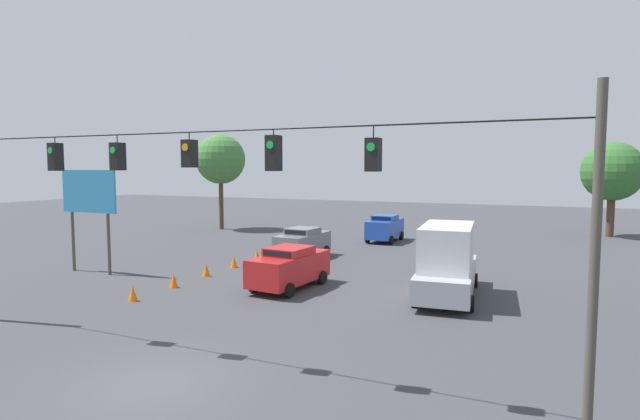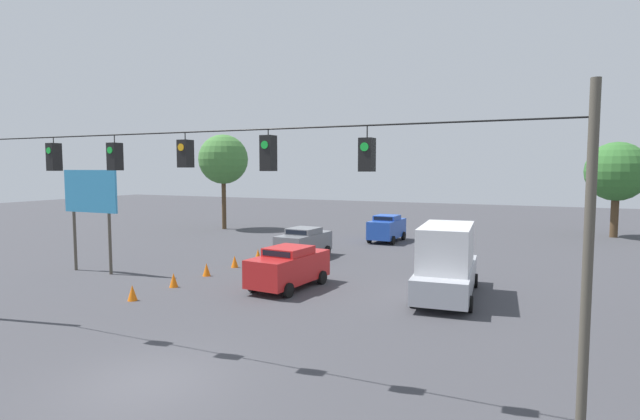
{
  "view_description": "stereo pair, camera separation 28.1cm",
  "coord_description": "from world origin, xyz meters",
  "px_view_note": "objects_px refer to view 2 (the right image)",
  "views": [
    {
      "loc": [
        -8.97,
        9.54,
        5.52
      ],
      "look_at": [
        1.16,
        -13.19,
        3.44
      ],
      "focal_mm": 28.0,
      "sensor_mm": 36.0,
      "label": 1
    },
    {
      "loc": [
        -9.23,
        9.42,
        5.52
      ],
      "look_at": [
        1.16,
        -13.19,
        3.44
      ],
      "focal_mm": 28.0,
      "sensor_mm": 36.0,
      "label": 2
    }
  ],
  "objects_px": {
    "traffic_cone_nearest": "(132,293)",
    "tree_horizon_right": "(617,172)",
    "overhead_signal_span": "(185,197)",
    "tree_horizon_left": "(223,160)",
    "sedan_blue_withflow_deep": "(387,228)",
    "traffic_cone_second": "(174,280)",
    "traffic_cone_third": "(207,270)",
    "traffic_cone_fourth": "(235,261)",
    "traffic_cone_fifth": "(258,255)",
    "roadside_billboard": "(90,199)",
    "box_truck_silver_oncoming_far": "(446,262)",
    "sedan_grey_withflow_far": "(304,242)",
    "sedan_red_withflow_mid": "(289,267)",
    "traffic_cone_farthest": "(282,248)"
  },
  "relations": [
    {
      "from": "sedan_grey_withflow_far",
      "to": "traffic_cone_third",
      "type": "distance_m",
      "value": 7.12
    },
    {
      "from": "tree_horizon_left",
      "to": "tree_horizon_right",
      "type": "xyz_separation_m",
      "value": [
        -31.68,
        -8.46,
        -1.07
      ]
    },
    {
      "from": "sedan_red_withflow_mid",
      "to": "sedan_grey_withflow_far",
      "type": "distance_m",
      "value": 7.78
    },
    {
      "from": "traffic_cone_nearest",
      "to": "tree_horizon_right",
      "type": "height_order",
      "value": "tree_horizon_right"
    },
    {
      "from": "traffic_cone_fourth",
      "to": "traffic_cone_fifth",
      "type": "distance_m",
      "value": 2.48
    },
    {
      "from": "traffic_cone_third",
      "to": "tree_horizon_right",
      "type": "distance_m",
      "value": 33.12
    },
    {
      "from": "roadside_billboard",
      "to": "traffic_cone_farthest",
      "type": "bearing_deg",
      "value": -123.97
    },
    {
      "from": "sedan_red_withflow_mid",
      "to": "traffic_cone_farthest",
      "type": "distance_m",
      "value": 9.51
    },
    {
      "from": "sedan_grey_withflow_far",
      "to": "traffic_cone_farthest",
      "type": "height_order",
      "value": "sedan_grey_withflow_far"
    },
    {
      "from": "sedan_red_withflow_mid",
      "to": "roadside_billboard",
      "type": "xyz_separation_m",
      "value": [
        11.18,
        1.22,
        2.93
      ]
    },
    {
      "from": "overhead_signal_span",
      "to": "tree_horizon_left",
      "type": "bearing_deg",
      "value": -56.3
    },
    {
      "from": "overhead_signal_span",
      "to": "traffic_cone_nearest",
      "type": "bearing_deg",
      "value": -33.29
    },
    {
      "from": "sedan_grey_withflow_far",
      "to": "box_truck_silver_oncoming_far",
      "type": "distance_m",
      "value": 11.42
    },
    {
      "from": "sedan_blue_withflow_deep",
      "to": "traffic_cone_third",
      "type": "height_order",
      "value": "sedan_blue_withflow_deep"
    },
    {
      "from": "traffic_cone_fifth",
      "to": "roadside_billboard",
      "type": "relative_size",
      "value": 0.12
    },
    {
      "from": "traffic_cone_fourth",
      "to": "overhead_signal_span",
      "type": "bearing_deg",
      "value": 118.87
    },
    {
      "from": "sedan_red_withflow_mid",
      "to": "traffic_cone_nearest",
      "type": "xyz_separation_m",
      "value": [
        4.91,
        4.67,
        -0.67
      ]
    },
    {
      "from": "sedan_blue_withflow_deep",
      "to": "roadside_billboard",
      "type": "bearing_deg",
      "value": 57.66
    },
    {
      "from": "traffic_cone_nearest",
      "to": "traffic_cone_fourth",
      "type": "xyz_separation_m",
      "value": [
        0.12,
        -7.65,
        0.0
      ]
    },
    {
      "from": "sedan_blue_withflow_deep",
      "to": "box_truck_silver_oncoming_far",
      "type": "bearing_deg",
      "value": 115.9
    },
    {
      "from": "overhead_signal_span",
      "to": "sedan_grey_withflow_far",
      "type": "distance_m",
      "value": 17.12
    },
    {
      "from": "overhead_signal_span",
      "to": "traffic_cone_nearest",
      "type": "xyz_separation_m",
      "value": [
        6.42,
        -4.22,
        -4.38
      ]
    },
    {
      "from": "sedan_red_withflow_mid",
      "to": "sedan_blue_withflow_deep",
      "type": "height_order",
      "value": "sedan_blue_withflow_deep"
    },
    {
      "from": "tree_horizon_left",
      "to": "traffic_cone_nearest",
      "type": "bearing_deg",
      "value": 116.73
    },
    {
      "from": "sedan_red_withflow_mid",
      "to": "traffic_cone_nearest",
      "type": "relative_size",
      "value": 6.94
    },
    {
      "from": "sedan_blue_withflow_deep",
      "to": "traffic_cone_second",
      "type": "height_order",
      "value": "sedan_blue_withflow_deep"
    },
    {
      "from": "traffic_cone_second",
      "to": "traffic_cone_fourth",
      "type": "relative_size",
      "value": 1.0
    },
    {
      "from": "traffic_cone_second",
      "to": "tree_horizon_right",
      "type": "bearing_deg",
      "value": -126.34
    },
    {
      "from": "sedan_blue_withflow_deep",
      "to": "traffic_cone_nearest",
      "type": "relative_size",
      "value": 6.24
    },
    {
      "from": "sedan_grey_withflow_far",
      "to": "tree_horizon_right",
      "type": "bearing_deg",
      "value": -134.71
    },
    {
      "from": "overhead_signal_span",
      "to": "traffic_cone_fourth",
      "type": "distance_m",
      "value": 14.24
    },
    {
      "from": "box_truck_silver_oncoming_far",
      "to": "traffic_cone_fifth",
      "type": "xyz_separation_m",
      "value": [
        11.96,
        -4.12,
        -1.2
      ]
    },
    {
      "from": "sedan_grey_withflow_far",
      "to": "traffic_cone_second",
      "type": "xyz_separation_m",
      "value": [
        2.12,
        9.34,
        -0.64
      ]
    },
    {
      "from": "tree_horizon_left",
      "to": "sedan_grey_withflow_far",
      "type": "bearing_deg",
      "value": 142.33
    },
    {
      "from": "traffic_cone_farthest",
      "to": "sedan_blue_withflow_deep",
      "type": "bearing_deg",
      "value": -120.33
    },
    {
      "from": "traffic_cone_nearest",
      "to": "overhead_signal_span",
      "type": "bearing_deg",
      "value": 146.71
    },
    {
      "from": "traffic_cone_fourth",
      "to": "roadside_billboard",
      "type": "height_order",
      "value": "roadside_billboard"
    },
    {
      "from": "sedan_grey_withflow_far",
      "to": "traffic_cone_nearest",
      "type": "xyz_separation_m",
      "value": [
        2.07,
        11.91,
        -0.64
      ]
    },
    {
      "from": "traffic_cone_third",
      "to": "traffic_cone_fourth",
      "type": "relative_size",
      "value": 1.0
    },
    {
      "from": "traffic_cone_second",
      "to": "traffic_cone_farthest",
      "type": "distance_m",
      "value": 10.22
    },
    {
      "from": "traffic_cone_third",
      "to": "tree_horizon_left",
      "type": "xyz_separation_m",
      "value": [
        10.98,
        -16.93,
        5.97
      ]
    },
    {
      "from": "overhead_signal_span",
      "to": "sedan_blue_withflow_deep",
      "type": "height_order",
      "value": "overhead_signal_span"
    },
    {
      "from": "traffic_cone_nearest",
      "to": "traffic_cone_third",
      "type": "height_order",
      "value": "same"
    },
    {
      "from": "traffic_cone_fifth",
      "to": "traffic_cone_farthest",
      "type": "distance_m",
      "value": 2.67
    },
    {
      "from": "sedan_red_withflow_mid",
      "to": "traffic_cone_farthest",
      "type": "relative_size",
      "value": 6.94
    },
    {
      "from": "box_truck_silver_oncoming_far",
      "to": "traffic_cone_fourth",
      "type": "relative_size",
      "value": 10.13
    },
    {
      "from": "sedan_blue_withflow_deep",
      "to": "tree_horizon_left",
      "type": "distance_m",
      "value": 16.72
    },
    {
      "from": "sedan_red_withflow_mid",
      "to": "traffic_cone_second",
      "type": "relative_size",
      "value": 6.94
    },
    {
      "from": "overhead_signal_span",
      "to": "box_truck_silver_oncoming_far",
      "type": "relative_size",
      "value": 2.99
    },
    {
      "from": "traffic_cone_farthest",
      "to": "tree_horizon_left",
      "type": "bearing_deg",
      "value": -39.83
    }
  ]
}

